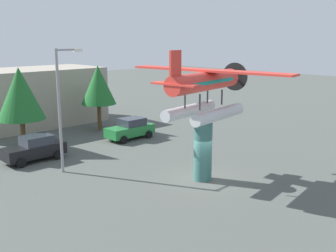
{
  "coord_description": "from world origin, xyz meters",
  "views": [
    {
      "loc": [
        -17.69,
        -15.3,
        8.48
      ],
      "look_at": [
        0.0,
        3.0,
        2.85
      ],
      "focal_mm": 43.37,
      "sensor_mm": 36.0,
      "label": 1
    }
  ],
  "objects": [
    {
      "name": "floatplane_monument",
      "position": [
        0.13,
        0.02,
        5.46
      ],
      "size": [
        7.08,
        10.45,
        4.0
      ],
      "rotation": [
        0.0,
        0.0,
        0.15
      ],
      "color": "silver",
      "rests_on": "display_pedestal"
    },
    {
      "name": "tree_center_back",
      "position": [
        3.21,
        15.41,
        4.17
      ],
      "size": [
        3.16,
        3.16,
        5.96
      ],
      "color": "brown",
      "rests_on": "ground"
    },
    {
      "name": "tree_east",
      "position": [
        -4.76,
        13.98,
        4.3
      ],
      "size": [
        3.54,
        3.54,
        6.28
      ],
      "color": "brown",
      "rests_on": "ground"
    },
    {
      "name": "car_mid_black",
      "position": [
        -5.48,
        10.67,
        0.88
      ],
      "size": [
        4.2,
        2.02,
        1.76
      ],
      "rotation": [
        0.0,
        0.0,
        3.14
      ],
      "color": "black",
      "rests_on": "ground"
    },
    {
      "name": "ground_plane",
      "position": [
        0.0,
        0.0,
        0.0
      ],
      "size": [
        140.0,
        140.0,
        0.0
      ],
      "primitive_type": "plane",
      "color": "#4C514C"
    },
    {
      "name": "streetlight_primary",
      "position": [
        -5.15,
        7.15,
        4.53
      ],
      "size": [
        1.84,
        0.28,
        7.78
      ],
      "color": "gray",
      "rests_on": "ground"
    },
    {
      "name": "display_pedestal",
      "position": [
        0.0,
        0.0,
        1.9
      ],
      "size": [
        1.1,
        1.1,
        3.79
      ],
      "primitive_type": "cylinder",
      "color": "#386B66",
      "rests_on": "ground"
    },
    {
      "name": "car_far_green",
      "position": [
        3.18,
        10.87,
        0.88
      ],
      "size": [
        4.2,
        2.02,
        1.76
      ],
      "rotation": [
        0.0,
        0.0,
        3.14
      ],
      "color": "#237A38",
      "rests_on": "ground"
    },
    {
      "name": "storefront_building",
      "position": [
        -0.18,
        22.0,
        2.73
      ],
      "size": [
        13.37,
        6.87,
        5.45
      ],
      "primitive_type": "cube",
      "color": "#9E9384",
      "rests_on": "ground"
    }
  ]
}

